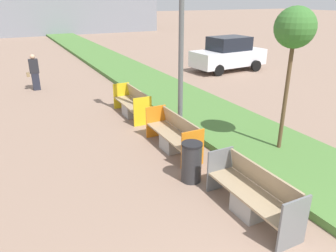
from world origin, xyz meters
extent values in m
cube|color=#4C7A38|center=(3.20, 12.00, 0.09)|extent=(2.80, 120.00, 0.18)
cube|color=#9E9B96|center=(0.90, 3.00, 0.21)|extent=(0.52, 0.60, 0.42)
cube|color=tan|center=(0.90, 3.00, 0.44)|extent=(0.58, 2.00, 0.05)
cube|color=tan|center=(1.17, 3.00, 0.70)|extent=(0.14, 1.92, 0.48)
cube|color=slate|center=(0.90, 1.98, 0.47)|extent=(0.62, 0.04, 0.94)
cube|color=slate|center=(0.90, 4.02, 0.47)|extent=(0.62, 0.04, 0.94)
cube|color=#9E9B96|center=(0.90, 6.19, 0.21)|extent=(0.52, 0.60, 0.42)
cube|color=tan|center=(0.90, 6.19, 0.44)|extent=(0.58, 2.06, 0.05)
cube|color=tan|center=(1.17, 6.19, 0.70)|extent=(0.14, 1.98, 0.48)
cube|color=orange|center=(0.90, 5.14, 0.47)|extent=(0.62, 0.04, 0.94)
cube|color=orange|center=(0.90, 7.24, 0.47)|extent=(0.62, 0.04, 0.94)
cube|color=#9E9B96|center=(0.90, 9.26, 0.21)|extent=(0.52, 0.60, 0.42)
cube|color=tan|center=(0.90, 9.26, 0.44)|extent=(0.58, 1.98, 0.05)
cube|color=tan|center=(1.17, 9.26, 0.70)|extent=(0.14, 1.90, 0.48)
cube|color=yellow|center=(0.90, 8.25, 0.47)|extent=(0.62, 0.04, 0.94)
cube|color=yellow|center=(0.90, 10.27, 0.47)|extent=(0.62, 0.04, 0.94)
cylinder|color=#2D2D30|center=(0.53, 4.58, 0.44)|extent=(0.45, 0.45, 0.87)
cylinder|color=black|center=(0.53, 4.58, 0.90)|extent=(0.47, 0.47, 0.05)
cylinder|color=#56595B|center=(1.55, 6.95, 3.40)|extent=(0.14, 0.14, 6.79)
cylinder|color=brown|center=(3.31, 4.72, 1.48)|extent=(0.10, 0.10, 2.96)
sphere|color=#38702D|center=(3.31, 4.72, 3.23)|extent=(0.96, 0.96, 0.96)
cube|color=#232633|center=(-1.65, 14.41, 0.38)|extent=(0.30, 0.22, 0.76)
cube|color=#232328|center=(-1.65, 14.41, 1.07)|extent=(0.38, 0.24, 0.61)
sphere|color=tan|center=(-1.65, 14.41, 1.48)|extent=(0.21, 0.21, 0.21)
cube|color=olive|center=(-1.93, 14.41, 0.72)|extent=(0.12, 0.20, 0.18)
cube|color=silver|center=(8.47, 13.93, 0.72)|extent=(4.32, 2.06, 0.84)
cube|color=black|center=(8.47, 13.93, 1.50)|extent=(2.21, 1.70, 0.72)
cylinder|color=black|center=(9.73, 13.03, 0.30)|extent=(0.60, 0.20, 0.60)
cylinder|color=black|center=(9.73, 14.83, 0.30)|extent=(0.60, 0.20, 0.60)
cylinder|color=black|center=(7.21, 13.03, 0.30)|extent=(0.60, 0.20, 0.60)
cylinder|color=black|center=(7.21, 14.83, 0.30)|extent=(0.60, 0.20, 0.60)
camera|label=1|loc=(-2.86, -0.95, 3.89)|focal=35.00mm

